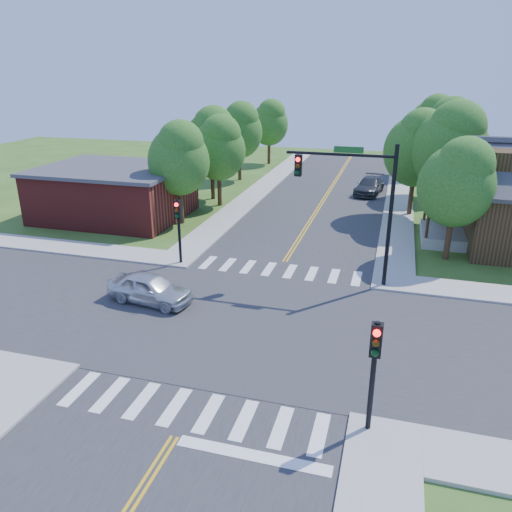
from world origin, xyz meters
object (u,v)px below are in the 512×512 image
(signal_mast_ne, at_px, (357,192))
(signal_pole_se, at_px, (375,357))
(car_silver, at_px, (150,289))
(car_dgrey, at_px, (369,186))
(signal_pole_nw, at_px, (178,220))

(signal_mast_ne, height_order, signal_pole_se, signal_mast_ne)
(signal_mast_ne, bearing_deg, car_silver, -151.18)
(car_silver, bearing_deg, car_dgrey, -10.83)
(signal_pole_se, bearing_deg, car_silver, 149.15)
(signal_pole_nw, bearing_deg, car_dgrey, 65.43)
(car_dgrey, bearing_deg, signal_pole_nw, -106.79)
(signal_pole_nw, relative_size, car_silver, 0.88)
(signal_pole_se, distance_m, car_silver, 12.48)
(signal_pole_se, xyz_separation_m, car_silver, (-10.58, 6.32, -1.96))
(signal_mast_ne, bearing_deg, car_dgrey, 91.19)
(car_silver, bearing_deg, signal_pole_se, -112.79)
(signal_mast_ne, height_order, car_dgrey, signal_mast_ne)
(signal_pole_nw, bearing_deg, car_silver, -82.75)
(signal_mast_ne, relative_size, car_silver, 1.66)
(signal_pole_se, bearing_deg, signal_pole_nw, 135.00)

